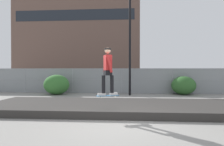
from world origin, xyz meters
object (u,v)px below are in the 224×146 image
at_px(parked_car_far, 223,80).
at_px(shrub_center, 184,85).
at_px(skater, 108,68).
at_px(parked_car_mid, 144,80).
at_px(parked_car_near, 79,80).
at_px(shrub_left, 57,85).
at_px(street_lamp, 130,31).
at_px(skateboard, 108,96).

relative_size(parked_car_far, shrub_center, 2.65).
relative_size(skater, shrub_center, 1.01).
xyz_separation_m(skater, parked_car_far, (8.99, 10.50, -0.93)).
height_order(skater, parked_car_mid, skater).
relative_size(parked_car_near, shrub_center, 2.64).
bearing_deg(parked_car_mid, shrub_left, -149.27).
bearing_deg(parked_car_far, parked_car_near, 179.31).
height_order(skater, street_lamp, street_lamp).
distance_m(parked_car_near, shrub_left, 4.22).
bearing_deg(shrub_center, shrub_left, -176.79).
height_order(skateboard, skater, skater).
relative_size(skater, shrub_left, 0.94).
bearing_deg(parked_car_near, skateboard, -71.09).
height_order(parked_car_far, shrub_center, parked_car_far).
distance_m(street_lamp, parked_car_far, 9.73).
relative_size(skateboard, parked_car_far, 0.19).
xyz_separation_m(skater, parked_car_mid, (2.20, 10.31, -0.93)).
distance_m(skateboard, street_lamp, 7.44).
bearing_deg(skateboard, skater, 99.46).
distance_m(parked_car_far, shrub_left, 13.84).
distance_m(parked_car_mid, shrub_center, 4.14).
xyz_separation_m(skateboard, skater, (-0.00, 0.00, 0.97)).
xyz_separation_m(parked_car_far, shrub_left, (-13.24, -4.03, -0.14)).
bearing_deg(shrub_center, street_lamp, -171.92).
bearing_deg(parked_car_mid, parked_car_far, 1.61).
bearing_deg(shrub_left, parked_car_near, 81.80).
relative_size(skater, parked_car_far, 0.38).
distance_m(shrub_left, shrub_center, 8.92).
bearing_deg(skateboard, parked_car_near, 108.91).
xyz_separation_m(skater, street_lamp, (0.91, 6.44, 2.65)).
height_order(skater, shrub_left, skater).
relative_size(street_lamp, parked_car_mid, 1.62).
bearing_deg(shrub_center, parked_car_far, 39.11).
bearing_deg(skateboard, parked_car_far, 49.42).
relative_size(skateboard, shrub_center, 0.49).
bearing_deg(parked_car_mid, street_lamp, -108.54).
relative_size(parked_car_near, shrub_left, 2.45).
distance_m(skateboard, skater, 0.97).
relative_size(skateboard, parked_car_near, 0.19).
xyz_separation_m(street_lamp, parked_car_near, (-4.55, 4.21, -3.58)).
height_order(skater, shrub_center, skater).
distance_m(skater, shrub_left, 7.82).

